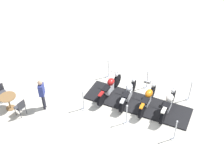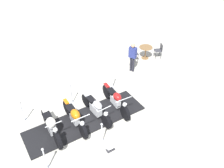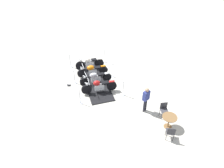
{
  "view_description": "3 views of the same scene",
  "coord_description": "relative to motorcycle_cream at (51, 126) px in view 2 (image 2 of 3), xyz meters",
  "views": [
    {
      "loc": [
        -9.64,
        3.26,
        9.54
      ],
      "look_at": [
        0.58,
        1.13,
        0.97
      ],
      "focal_mm": 45.72,
      "sensor_mm": 36.0,
      "label": 1
    },
    {
      "loc": [
        3.66,
        -6.33,
        7.3
      ],
      "look_at": [
        0.48,
        1.79,
        0.84
      ],
      "focal_mm": 38.4,
      "sensor_mm": 36.0,
      "label": 2
    },
    {
      "loc": [
        8.74,
        8.1,
        8.35
      ],
      "look_at": [
        0.41,
        1.86,
        0.7
      ],
      "focal_mm": 32.85,
      "sensor_mm": 36.0,
      "label": 3
    }
  ],
  "objects": [
    {
      "name": "ground_plane",
      "position": [
        0.86,
        1.21,
        -0.54
      ],
      "size": [
        80.0,
        80.0,
        0.0
      ],
      "primitive_type": "plane",
      "color": "beige"
    },
    {
      "name": "display_platform",
      "position": [
        0.86,
        1.21,
        -0.51
      ],
      "size": [
        4.25,
        5.03,
        0.06
      ],
      "primitive_type": "cube",
      "rotation": [
        0.0,
        0.0,
        0.93
      ],
      "color": "black",
      "rests_on": "ground_plane"
    },
    {
      "name": "motorcycle_cream",
      "position": [
        0.0,
        0.0,
        0.0
      ],
      "size": [
        1.77,
        1.42,
        1.04
      ],
      "rotation": [
        0.0,
        0.0,
        -0.66
      ],
      "color": "black",
      "rests_on": "display_platform"
    },
    {
      "name": "motorcycle_copper",
      "position": [
        0.6,
        0.79,
        -0.02
      ],
      "size": [
        1.84,
        1.42,
        0.94
      ],
      "rotation": [
        0.0,
        0.0,
        -0.64
      ],
      "color": "black",
      "rests_on": "display_platform"
    },
    {
      "name": "motorcycle_chrome",
      "position": [
        1.18,
        1.59,
        -0.05
      ],
      "size": [
        1.92,
        1.33,
        0.89
      ],
      "rotation": [
        0.0,
        0.0,
        -0.58
      ],
      "color": "black",
      "rests_on": "display_platform"
    },
    {
      "name": "motorcycle_maroon",
      "position": [
        1.76,
        2.38,
        -0.02
      ],
      "size": [
        1.85,
        1.57,
        0.96
      ],
      "rotation": [
        0.0,
        0.0,
        -0.69
      ],
      "color": "black",
      "rests_on": "display_platform"
    },
    {
      "name": "stanchion_right_rear",
      "position": [
        3.26,
        2.16,
        -0.19
      ],
      "size": [
        0.32,
        0.32,
        1.08
      ],
      "color": "silver",
      "rests_on": "ground_plane"
    },
    {
      "name": "stanchion_right_front",
      "position": [
        0.66,
        -1.37,
        -0.18
      ],
      "size": [
        0.32,
        0.32,
        1.11
      ],
      "color": "silver",
      "rests_on": "ground_plane"
    },
    {
      "name": "stanchion_left_rear",
      "position": [
        1.06,
        3.79,
        -0.17
      ],
      "size": [
        0.29,
        0.29,
        1.07
      ],
      "color": "silver",
      "rests_on": "ground_plane"
    },
    {
      "name": "stanchion_left_front",
      "position": [
        -1.55,
        0.26,
        -0.17
      ],
      "size": [
        0.31,
        0.31,
        1.1
      ],
      "color": "silver",
      "rests_on": "ground_plane"
    },
    {
      "name": "stanchion_right_mid",
      "position": [
        1.96,
        0.39,
        -0.22
      ],
      "size": [
        0.33,
        0.33,
        1.04
      ],
      "color": "silver",
      "rests_on": "ground_plane"
    },
    {
      "name": "stanchion_left_mid",
      "position": [
        -0.24,
        2.02,
        -0.18
      ],
      "size": [
        0.32,
        0.32,
        1.1
      ],
      "color": "silver",
      "rests_on": "ground_plane"
    },
    {
      "name": "info_placard",
      "position": [
        2.38,
        0.18,
        -0.47
      ],
      "size": [
        0.38,
        0.39,
        0.21
      ],
      "rotation": [
        0.0,
        0.0,
        4.08
      ],
      "color": "#333338",
      "rests_on": "ground_plane"
    },
    {
      "name": "cafe_table",
      "position": [
        1.81,
        7.21,
        0.01
      ],
      "size": [
        0.78,
        0.78,
        0.74
      ],
      "color": "olive",
      "rests_on": "ground_plane"
    },
    {
      "name": "cafe_chair_near_table",
      "position": [
        1.23,
        6.64,
        -0.02
      ],
      "size": [
        0.57,
        0.57,
        0.89
      ],
      "rotation": [
        0.0,
        0.0,
        0.77
      ],
      "color": "#2D2D33",
      "rests_on": "ground_plane"
    },
    {
      "name": "cafe_chair_across_table",
      "position": [
        2.53,
        7.6,
        -0.03
      ],
      "size": [
        0.54,
        0.54,
        0.87
      ],
      "rotation": [
        0.0,
        0.0,
        -2.64
      ],
      "color": "#2D2D33",
      "rests_on": "ground_plane"
    },
    {
      "name": "bystander_person",
      "position": [
        1.49,
        5.6,
        0.45
      ],
      "size": [
        0.43,
        0.28,
        1.66
      ],
      "rotation": [
        0.0,
        0.0,
        -1.73
      ],
      "color": "#23232D",
      "rests_on": "ground_plane"
    }
  ]
}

